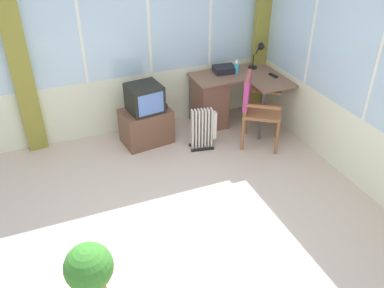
{
  "coord_description": "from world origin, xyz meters",
  "views": [
    {
      "loc": [
        -1.03,
        -2.92,
        2.95
      ],
      "look_at": [
        0.33,
        0.43,
        0.68
      ],
      "focal_mm": 38.04,
      "sensor_mm": 36.0,
      "label": 1
    }
  ],
  "objects_px": {
    "space_heater": "(204,129)",
    "wooden_armchair": "(254,101)",
    "tv_remote": "(273,75)",
    "desk_lamp": "(260,52)",
    "desk": "(214,99)",
    "potted_plant": "(89,269)",
    "spray_bottle": "(237,67)",
    "paper_tray": "(224,69)",
    "tv_on_stand": "(146,117)"
  },
  "relations": [
    {
      "from": "potted_plant",
      "to": "desk_lamp",
      "type": "bearing_deg",
      "value": 38.71
    },
    {
      "from": "desk_lamp",
      "to": "paper_tray",
      "type": "xyz_separation_m",
      "value": [
        -0.53,
        0.06,
        -0.21
      ]
    },
    {
      "from": "desk",
      "to": "spray_bottle",
      "type": "relative_size",
      "value": 5.62
    },
    {
      "from": "tv_remote",
      "to": "space_heater",
      "type": "bearing_deg",
      "value": -174.66
    },
    {
      "from": "desk",
      "to": "tv_remote",
      "type": "relative_size",
      "value": 8.09
    },
    {
      "from": "desk",
      "to": "paper_tray",
      "type": "bearing_deg",
      "value": 28.83
    },
    {
      "from": "desk",
      "to": "desk_lamp",
      "type": "xyz_separation_m",
      "value": [
        0.74,
        0.05,
        0.59
      ]
    },
    {
      "from": "tv_on_stand",
      "to": "desk_lamp",
      "type": "bearing_deg",
      "value": 5.4
    },
    {
      "from": "tv_on_stand",
      "to": "potted_plant",
      "type": "distance_m",
      "value": 2.47
    },
    {
      "from": "desk",
      "to": "tv_remote",
      "type": "xyz_separation_m",
      "value": [
        0.78,
        -0.28,
        0.35
      ]
    },
    {
      "from": "spray_bottle",
      "to": "paper_tray",
      "type": "height_order",
      "value": "spray_bottle"
    },
    {
      "from": "space_heater",
      "to": "potted_plant",
      "type": "relative_size",
      "value": 1.14
    },
    {
      "from": "spray_bottle",
      "to": "space_heater",
      "type": "height_order",
      "value": "spray_bottle"
    },
    {
      "from": "space_heater",
      "to": "wooden_armchair",
      "type": "bearing_deg",
      "value": -10.21
    },
    {
      "from": "space_heater",
      "to": "potted_plant",
      "type": "height_order",
      "value": "space_heater"
    },
    {
      "from": "spray_bottle",
      "to": "desk_lamp",
      "type": "bearing_deg",
      "value": 6.44
    },
    {
      "from": "space_heater",
      "to": "desk",
      "type": "bearing_deg",
      "value": 54.65
    },
    {
      "from": "tv_on_stand",
      "to": "potted_plant",
      "type": "relative_size",
      "value": 1.67
    },
    {
      "from": "wooden_armchair",
      "to": "tv_on_stand",
      "type": "bearing_deg",
      "value": 157.0
    },
    {
      "from": "desk_lamp",
      "to": "potted_plant",
      "type": "height_order",
      "value": "desk_lamp"
    },
    {
      "from": "tv_remote",
      "to": "space_heater",
      "type": "height_order",
      "value": "tv_remote"
    },
    {
      "from": "desk",
      "to": "paper_tray",
      "type": "height_order",
      "value": "paper_tray"
    },
    {
      "from": "spray_bottle",
      "to": "tv_on_stand",
      "type": "height_order",
      "value": "spray_bottle"
    },
    {
      "from": "desk",
      "to": "spray_bottle",
      "type": "xyz_separation_m",
      "value": [
        0.34,
        0.01,
        0.44
      ]
    },
    {
      "from": "desk_lamp",
      "to": "wooden_armchair",
      "type": "distance_m",
      "value": 0.94
    },
    {
      "from": "tv_remote",
      "to": "tv_on_stand",
      "type": "relative_size",
      "value": 0.18
    },
    {
      "from": "paper_tray",
      "to": "desk",
      "type": "bearing_deg",
      "value": -151.17
    },
    {
      "from": "desk",
      "to": "potted_plant",
      "type": "bearing_deg",
      "value": -133.68
    },
    {
      "from": "potted_plant",
      "to": "spray_bottle",
      "type": "bearing_deg",
      "value": 42.24
    },
    {
      "from": "desk",
      "to": "wooden_armchair",
      "type": "height_order",
      "value": "wooden_armchair"
    },
    {
      "from": "tv_remote",
      "to": "wooden_armchair",
      "type": "bearing_deg",
      "value": -150.95
    },
    {
      "from": "spray_bottle",
      "to": "wooden_armchair",
      "type": "height_order",
      "value": "wooden_armchair"
    },
    {
      "from": "wooden_armchair",
      "to": "space_heater",
      "type": "height_order",
      "value": "wooden_armchair"
    },
    {
      "from": "spray_bottle",
      "to": "tv_remote",
      "type": "bearing_deg",
      "value": -32.86
    },
    {
      "from": "tv_on_stand",
      "to": "desk",
      "type": "bearing_deg",
      "value": 6.44
    },
    {
      "from": "spray_bottle",
      "to": "paper_tray",
      "type": "xyz_separation_m",
      "value": [
        -0.14,
        0.11,
        -0.06
      ]
    },
    {
      "from": "spray_bottle",
      "to": "paper_tray",
      "type": "relative_size",
      "value": 0.72
    },
    {
      "from": "wooden_armchair",
      "to": "spray_bottle",
      "type": "bearing_deg",
      "value": 82.64
    },
    {
      "from": "desk_lamp",
      "to": "potted_plant",
      "type": "distance_m",
      "value": 3.83
    },
    {
      "from": "tv_remote",
      "to": "space_heater",
      "type": "distance_m",
      "value": 1.29
    },
    {
      "from": "desk",
      "to": "potted_plant",
      "type": "height_order",
      "value": "desk"
    },
    {
      "from": "spray_bottle",
      "to": "desk",
      "type": "bearing_deg",
      "value": -178.99
    },
    {
      "from": "spray_bottle",
      "to": "wooden_armchair",
      "type": "distance_m",
      "value": 0.71
    },
    {
      "from": "paper_tray",
      "to": "space_heater",
      "type": "bearing_deg",
      "value": -131.93
    },
    {
      "from": "desk",
      "to": "potted_plant",
      "type": "relative_size",
      "value": 2.42
    },
    {
      "from": "desk_lamp",
      "to": "paper_tray",
      "type": "distance_m",
      "value": 0.57
    },
    {
      "from": "space_heater",
      "to": "potted_plant",
      "type": "xyz_separation_m",
      "value": [
        -1.81,
        -1.75,
        -0.02
      ]
    },
    {
      "from": "wooden_armchair",
      "to": "paper_tray",
      "type": "bearing_deg",
      "value": 93.67
    },
    {
      "from": "spray_bottle",
      "to": "paper_tray",
      "type": "distance_m",
      "value": 0.18
    },
    {
      "from": "paper_tray",
      "to": "space_heater",
      "type": "relative_size",
      "value": 0.52
    }
  ]
}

